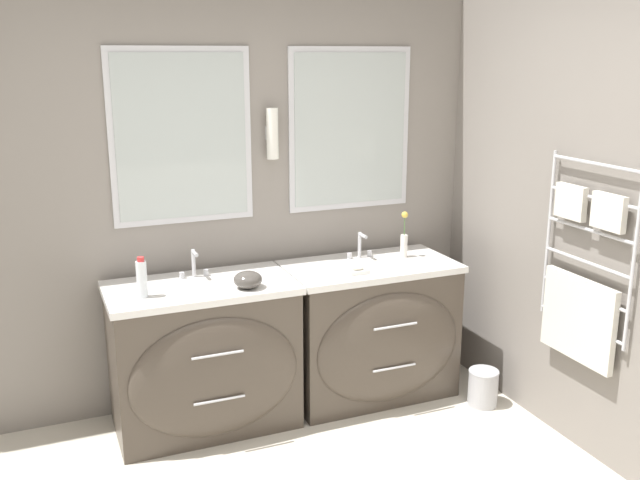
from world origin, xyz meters
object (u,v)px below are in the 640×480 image
(amenity_bowl, at_px, (248,280))
(waste_bin, at_px, (483,387))
(flower_vase, at_px, (404,240))
(vanity_right, at_px, (372,330))
(toiletry_bottle, at_px, (142,278))
(vanity_left, at_px, (205,357))

(amenity_bowl, relative_size, waste_bin, 0.69)
(amenity_bowl, relative_size, flower_vase, 0.54)
(vanity_right, bearing_deg, toiletry_bottle, -177.60)
(amenity_bowl, distance_m, waste_bin, 1.63)
(vanity_right, relative_size, waste_bin, 4.61)
(flower_vase, bearing_deg, vanity_left, -176.01)
(vanity_right, bearing_deg, amenity_bowl, -171.60)
(vanity_left, height_order, vanity_right, same)
(flower_vase, xyz_separation_m, waste_bin, (0.31, -0.49, -0.85))
(flower_vase, bearing_deg, vanity_right, -160.73)
(waste_bin, bearing_deg, flower_vase, 122.87)
(flower_vase, distance_m, waste_bin, 1.03)
(flower_vase, bearing_deg, amenity_bowl, -168.88)
(flower_vase, bearing_deg, waste_bin, -57.13)
(vanity_left, height_order, flower_vase, flower_vase)
(vanity_right, distance_m, waste_bin, 0.77)
(toiletry_bottle, bearing_deg, flower_vase, 5.20)
(vanity_right, height_order, flower_vase, flower_vase)
(toiletry_bottle, relative_size, waste_bin, 0.98)
(toiletry_bottle, xyz_separation_m, flower_vase, (1.65, 0.15, 0.01))
(waste_bin, bearing_deg, vanity_left, 166.48)
(flower_vase, bearing_deg, toiletry_bottle, -174.80)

